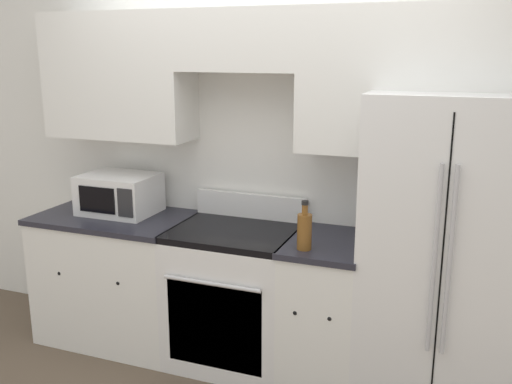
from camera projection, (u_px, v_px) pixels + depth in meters
wall_back at (273, 127)px, 3.55m from camera, size 8.00×0.39×2.60m
lower_cabinets_left at (117, 277)px, 3.90m from camera, size 1.02×0.64×0.88m
lower_cabinets_right at (325, 311)px, 3.39m from camera, size 0.45×0.64×0.88m
oven_range at (234, 295)px, 3.60m from camera, size 0.75×0.65×1.04m
refrigerator at (445, 254)px, 3.10m from camera, size 0.86×0.73×1.74m
microwave at (119, 194)px, 3.82m from camera, size 0.49×0.38×0.26m
bottle at (304, 230)px, 3.12m from camera, size 0.08×0.08×0.28m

